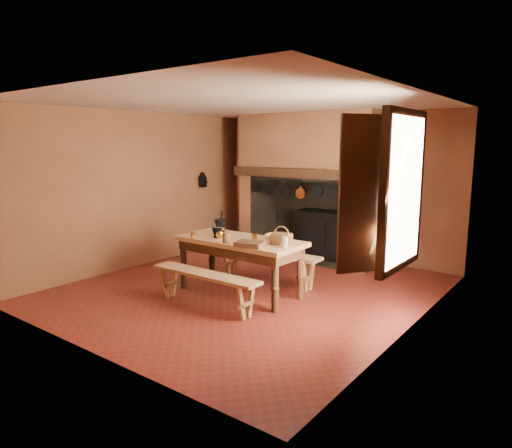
{
  "coord_description": "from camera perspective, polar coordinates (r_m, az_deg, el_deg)",
  "views": [
    {
      "loc": [
        4.17,
        -5.36,
        2.19
      ],
      "look_at": [
        -0.09,
        0.3,
        0.97
      ],
      "focal_mm": 32.0,
      "sensor_mm": 36.0,
      "label": 1
    }
  ],
  "objects": [
    {
      "name": "hearth_pans",
      "position": [
        9.44,
        2.37,
        -3.08
      ],
      "size": [
        0.51,
        0.62,
        0.2
      ],
      "color": "gold",
      "rests_on": "floor"
    },
    {
      "name": "iron_range",
      "position": [
        9.03,
        8.48,
        -1.24
      ],
      "size": [
        1.12,
        0.55,
        1.6
      ],
      "color": "black",
      "rests_on": "floor"
    },
    {
      "name": "window",
      "position": [
        5.3,
        16.79,
        4.03
      ],
      "size": [
        0.39,
        1.75,
        1.76
      ],
      "color": "white",
      "rests_on": "wall_right"
    },
    {
      "name": "onion_string",
      "position": [
        7.86,
        13.01,
        3.23
      ],
      "size": [
        0.12,
        0.1,
        0.46
      ],
      "primitive_type": null,
      "color": "#B76721",
      "rests_on": "chimney_breast"
    },
    {
      "name": "hanging_pans",
      "position": [
        8.51,
        4.8,
        4.13
      ],
      "size": [
        1.92,
        0.29,
        0.27
      ],
      "color": "black",
      "rests_on": "chimney_breast"
    },
    {
      "name": "bench_back",
      "position": [
        7.36,
        1.37,
        -4.35
      ],
      "size": [
        1.89,
        0.33,
        0.53
      ],
      "color": "tan",
      "rests_on": "floor"
    },
    {
      "name": "herb_bunch",
      "position": [
        7.79,
        14.24,
        3.49
      ],
      "size": [
        0.2,
        0.2,
        0.35
      ],
      "primitive_type": "cone",
      "rotation": [
        3.14,
        0.0,
        0.0
      ],
      "color": "#4F5729",
      "rests_on": "chimney_breast"
    },
    {
      "name": "brass_mug_b",
      "position": [
        6.65,
        -0.21,
        -1.55
      ],
      "size": [
        0.09,
        0.09,
        0.1
      ],
      "primitive_type": "cylinder",
      "rotation": [
        0.0,
        0.0,
        0.11
      ],
      "color": "gold",
      "rests_on": "work_table"
    },
    {
      "name": "ceiling",
      "position": [
        6.82,
        -0.94,
        14.89
      ],
      "size": [
        5.5,
        5.5,
        0.0
      ],
      "primitive_type": "plane",
      "rotation": [
        3.14,
        0.0,
        0.0
      ],
      "color": "silver",
      "rests_on": "back_wall"
    },
    {
      "name": "mixing_bowl",
      "position": [
        6.7,
        2.42,
        -1.59
      ],
      "size": [
        0.32,
        0.32,
        0.07
      ],
      "primitive_type": "imported",
      "rotation": [
        0.0,
        0.0,
        0.13
      ],
      "color": "beige",
      "rests_on": "work_table"
    },
    {
      "name": "wall_left",
      "position": [
        8.59,
        -14.22,
        4.19
      ],
      "size": [
        0.02,
        5.5,
        2.8
      ],
      "primitive_type": "cube",
      "color": "brown",
      "rests_on": "floor"
    },
    {
      "name": "back_wall",
      "position": [
        9.15,
        9.77,
        4.67
      ],
      "size": [
        5.0,
        0.02,
        2.8
      ],
      "primitive_type": "cube",
      "color": "brown",
      "rests_on": "floor"
    },
    {
      "name": "chimney_breast",
      "position": [
        8.88,
        6.8,
        7.25
      ],
      "size": [
        2.95,
        0.96,
        2.8
      ],
      "color": "brown",
      "rests_on": "floor"
    },
    {
      "name": "mortar_large",
      "position": [
        7.26,
        -4.48,
        -0.09
      ],
      "size": [
        0.2,
        0.2,
        0.34
      ],
      "rotation": [
        0.0,
        0.0,
        -0.42
      ],
      "color": "black",
      "rests_on": "work_table"
    },
    {
      "name": "wall_coffee_mill",
      "position": [
        9.57,
        -6.67,
        5.66
      ],
      "size": [
        0.23,
        0.16,
        0.31
      ],
      "color": "black",
      "rests_on": "wall_left"
    },
    {
      "name": "wicker_basket",
      "position": [
        6.34,
        3.2,
        -1.8
      ],
      "size": [
        0.31,
        0.25,
        0.26
      ],
      "rotation": [
        0.0,
        0.0,
        0.22
      ],
      "color": "#533219",
      "rests_on": "work_table"
    },
    {
      "name": "work_table",
      "position": [
        6.75,
        -2.05,
        -2.95
      ],
      "size": [
        1.93,
        0.86,
        0.84
      ],
      "color": "tan",
      "rests_on": "floor"
    },
    {
      "name": "bench_front",
      "position": [
        6.29,
        -6.38,
        -7.15
      ],
      "size": [
        1.75,
        0.31,
        0.49
      ],
      "color": "tan",
      "rests_on": "floor"
    },
    {
      "name": "stoneware_crock",
      "position": [
        6.44,
        -3.7,
        -1.75
      ],
      "size": [
        0.13,
        0.13,
        0.14
      ],
      "primitive_type": "cylinder",
      "rotation": [
        0.0,
        0.0,
        -0.14
      ],
      "color": "brown",
      "rests_on": "work_table"
    },
    {
      "name": "wall_front",
      "position": [
        4.98,
        -20.72,
        -0.01
      ],
      "size": [
        5.0,
        0.02,
        2.8
      ],
      "primitive_type": "cube",
      "color": "brown",
      "rests_on": "floor"
    },
    {
      "name": "wooden_tray",
      "position": [
        6.21,
        -0.78,
        -2.52
      ],
      "size": [
        0.43,
        0.35,
        0.06
      ],
      "primitive_type": "cube",
      "rotation": [
        0.0,
        0.0,
        0.24
      ],
      "color": "#351B10",
      "rests_on": "work_table"
    },
    {
      "name": "wall_right",
      "position": [
        5.67,
        19.48,
        1.18
      ],
      "size": [
        0.02,
        5.5,
        2.8
      ],
      "primitive_type": "cube",
      "color": "brown",
      "rests_on": "floor"
    },
    {
      "name": "brass_cup",
      "position": [
        6.78,
        -4.57,
        -1.33
      ],
      "size": [
        0.16,
        0.16,
        0.1
      ],
      "primitive_type": "imported",
      "rotation": [
        0.0,
        0.0,
        -0.23
      ],
      "color": "gold",
      "rests_on": "work_table"
    },
    {
      "name": "floor",
      "position": [
        7.13,
        -0.87,
        -8.12
      ],
      "size": [
        5.5,
        5.5,
        0.0
      ],
      "primitive_type": "plane",
      "color": "maroon",
      "rests_on": "ground"
    },
    {
      "name": "mortar_small",
      "position": [
        6.79,
        -4.91,
        -0.97
      ],
      "size": [
        0.16,
        0.16,
        0.28
      ],
      "rotation": [
        0.0,
        0.0,
        -0.21
      ],
      "color": "black",
      "rests_on": "work_table"
    },
    {
      "name": "glass_jar",
      "position": [
        6.12,
        3.62,
        -2.28
      ],
      "size": [
        0.11,
        0.11,
        0.16
      ],
      "primitive_type": "cylinder",
      "rotation": [
        0.0,
        0.0,
        -0.25
      ],
      "color": "beige",
      "rests_on": "work_table"
    },
    {
      "name": "coffee_grinder",
      "position": [
        6.91,
        -4.35,
        -1.02
      ],
      "size": [
        0.16,
        0.14,
        0.17
      ],
      "rotation": [
        0.0,
        0.0,
        0.36
      ],
      "color": "#351B10",
      "rests_on": "work_table"
    },
    {
      "name": "brass_mug_a",
      "position": [
        6.86,
        -7.88,
        -1.35
      ],
      "size": [
        0.09,
        0.09,
        0.08
      ],
      "primitive_type": "cylinder",
      "rotation": [
        0.0,
        0.0,
        0.26
      ],
      "color": "gold",
      "rests_on": "work_table"
    }
  ]
}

